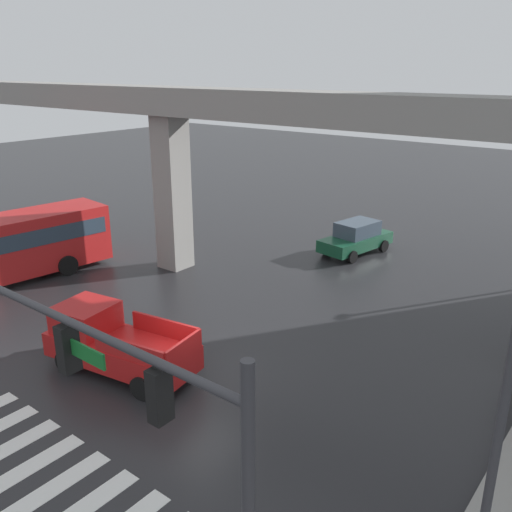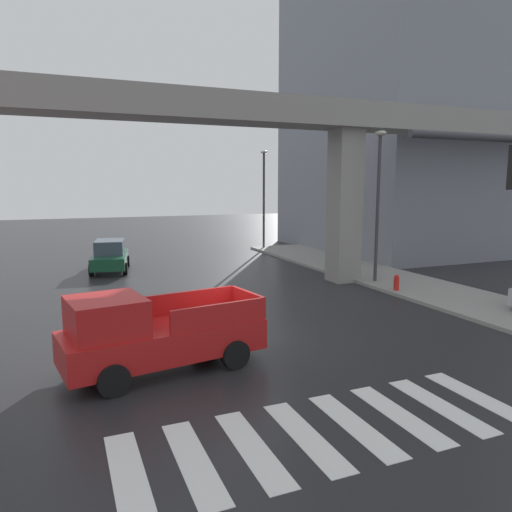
{
  "view_description": "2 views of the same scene",
  "coord_description": "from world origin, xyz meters",
  "views": [
    {
      "loc": [
        10.79,
        -10.78,
        9.46
      ],
      "look_at": [
        -0.48,
        3.57,
        3.13
      ],
      "focal_mm": 38.5,
      "sensor_mm": 36.0,
      "label": 1
    },
    {
      "loc": [
        -4.66,
        -12.93,
        4.75
      ],
      "look_at": [
        1.79,
        2.69,
        2.22
      ],
      "focal_mm": 33.39,
      "sensor_mm": 36.0,
      "label": 2
    }
  ],
  "objects": [
    {
      "name": "crosswalk_stripes",
      "position": [
        0.0,
        -5.46,
        0.01
      ],
      "size": [
        8.25,
        2.8,
        0.01
      ],
      "color": "silver",
      "rests_on": "ground"
    },
    {
      "name": "elevated_overpass",
      "position": [
        0.0,
        7.0,
        7.29
      ],
      "size": [
        48.7,
        2.17,
        8.6
      ],
      "color": "gray",
      "rests_on": "ground"
    },
    {
      "name": "sedan_dark_green",
      "position": [
        -2.19,
        14.37,
        0.85
      ],
      "size": [
        2.5,
        4.54,
        1.72
      ],
      "color": "#14472D",
      "rests_on": "ground"
    },
    {
      "name": "street_lamp_near_corner",
      "position": [
        9.3,
        -2.53,
        4.56
      ],
      "size": [
        0.44,
        0.7,
        7.24
      ],
      "color": "#38383D",
      "rests_on": "ground"
    },
    {
      "name": "traffic_signal_mast",
      "position": [
        5.51,
        -6.39,
        4.39
      ],
      "size": [
        6.49,
        0.32,
        6.2
      ],
      "color": "#38383D",
      "rests_on": "ground"
    },
    {
      "name": "ground_plane",
      "position": [
        0.0,
        0.0,
        0.0
      ],
      "size": [
        120.0,
        120.0,
        0.0
      ],
      "primitive_type": "plane",
      "color": "#232326"
    },
    {
      "name": "pickup_truck",
      "position": [
        -2.63,
        -1.15,
        0.99
      ],
      "size": [
        5.34,
        2.7,
        2.08
      ],
      "color": "red",
      "rests_on": "ground"
    }
  ]
}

